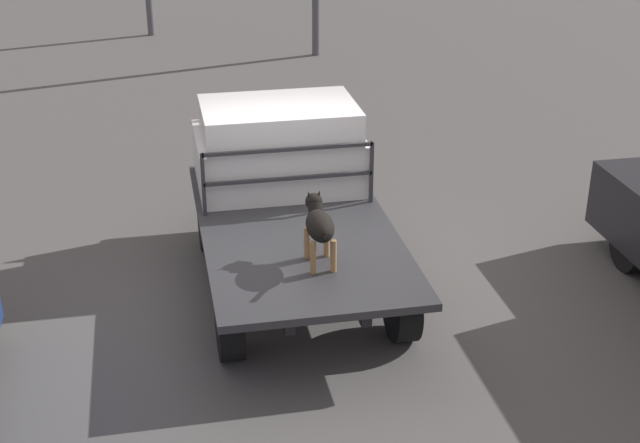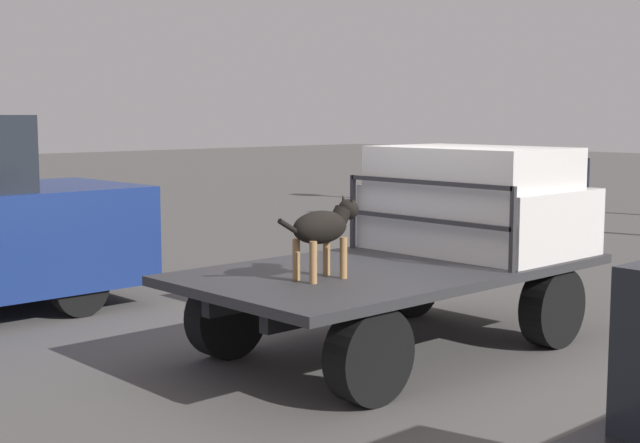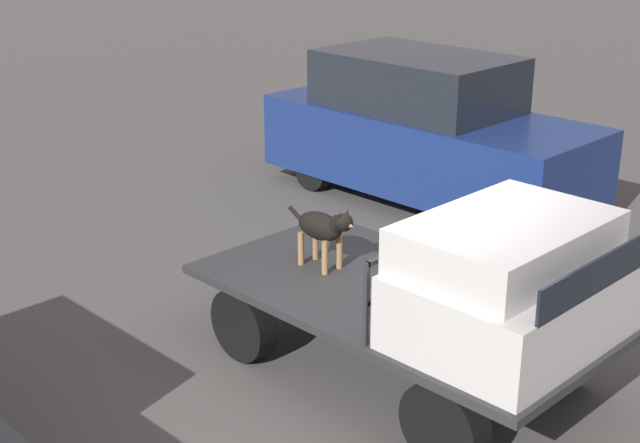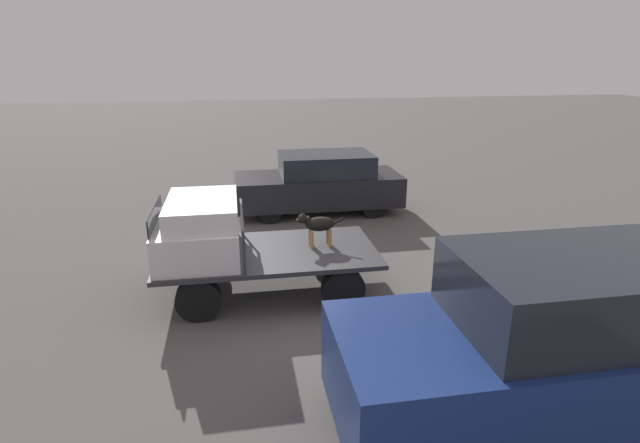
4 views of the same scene
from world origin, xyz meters
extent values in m
plane|color=#514F4C|center=(0.00, 0.00, 0.00)|extent=(80.00, 80.00, 0.00)
cylinder|color=black|center=(1.19, 0.86, 0.36)|extent=(0.72, 0.24, 0.72)
cylinder|color=black|center=(1.19, -0.86, 0.36)|extent=(0.72, 0.24, 0.72)
cylinder|color=black|center=(-1.19, 0.86, 0.36)|extent=(0.72, 0.24, 0.72)
cylinder|color=black|center=(-1.19, -0.86, 0.36)|extent=(0.72, 0.24, 0.72)
cube|color=black|center=(0.00, 0.36, 0.61)|extent=(3.53, 0.10, 0.18)
cube|color=black|center=(0.00, -0.36, 0.61)|extent=(3.53, 0.10, 0.18)
cube|color=#2D2D30|center=(0.00, 0.00, 0.74)|extent=(3.84, 2.03, 0.08)
cube|color=silver|center=(1.18, 0.00, 1.10)|extent=(1.37, 1.91, 0.62)
cube|color=silver|center=(1.08, 0.00, 1.60)|extent=(1.17, 1.76, 0.38)
cube|color=black|center=(1.86, 0.00, 1.54)|extent=(0.02, 1.57, 0.29)
cube|color=#2D2D30|center=(0.43, 0.94, 1.14)|extent=(0.04, 0.04, 0.72)
cube|color=#2D2D30|center=(0.43, -0.94, 1.14)|extent=(0.04, 0.04, 0.72)
cube|color=#2D2D30|center=(0.43, 0.00, 1.48)|extent=(0.04, 1.87, 0.04)
cube|color=#2D2D30|center=(0.43, 0.00, 1.14)|extent=(0.04, 1.87, 0.04)
cylinder|color=#9E7547|center=(-0.79, 0.02, 0.95)|extent=(0.06, 0.06, 0.33)
cylinder|color=#9E7547|center=(-0.79, -0.18, 0.95)|extent=(0.06, 0.06, 0.33)
cylinder|color=#9E7547|center=(-1.12, 0.02, 0.95)|extent=(0.06, 0.06, 0.33)
cylinder|color=#9E7547|center=(-1.12, -0.18, 0.95)|extent=(0.06, 0.06, 0.33)
ellipsoid|color=black|center=(-0.95, -0.08, 1.20)|extent=(0.53, 0.26, 0.26)
sphere|color=#9E7547|center=(-0.81, -0.08, 1.16)|extent=(0.12, 0.12, 0.12)
cylinder|color=black|center=(-0.73, -0.08, 1.28)|extent=(0.19, 0.15, 0.18)
sphere|color=black|center=(-0.64, -0.08, 1.32)|extent=(0.17, 0.17, 0.17)
cone|color=#9E7547|center=(-0.57, -0.08, 1.31)|extent=(0.09, 0.09, 0.09)
cone|color=black|center=(-0.65, -0.03, 1.40)|extent=(0.06, 0.08, 0.10)
cone|color=black|center=(-0.65, -0.12, 1.40)|extent=(0.06, 0.08, 0.10)
cylinder|color=black|center=(-1.27, -0.08, 1.23)|extent=(0.23, 0.04, 0.16)
cylinder|color=black|center=(-0.30, -3.82, 0.30)|extent=(0.60, 0.20, 0.60)
cylinder|color=black|center=(-0.30, -5.29, 0.30)|extent=(0.60, 0.20, 0.60)
cylinder|color=black|center=(-3.03, -3.82, 0.30)|extent=(0.60, 0.20, 0.60)
cylinder|color=black|center=(-3.03, -5.29, 0.30)|extent=(0.60, 0.20, 0.60)
cube|color=black|center=(-1.67, -4.56, 0.65)|extent=(4.40, 1.74, 0.78)
cube|color=#1E232B|center=(-1.89, -4.56, 1.32)|extent=(2.42, 1.57, 0.57)
cylinder|color=black|center=(-1.36, 3.18, 0.30)|extent=(0.60, 0.20, 0.60)
cylinder|color=black|center=(-4.36, 3.18, 0.30)|extent=(0.60, 0.20, 0.60)
cube|color=navy|center=(-2.86, 3.99, 0.79)|extent=(4.85, 1.90, 1.06)
cube|color=#1E232B|center=(-3.10, 3.99, 1.70)|extent=(2.67, 1.71, 0.77)
camera|label=1|loc=(-8.53, 1.42, 4.87)|focal=50.00mm
camera|label=2|loc=(-5.72, -5.21, 2.09)|focal=50.00mm
camera|label=3|loc=(4.69, -5.70, 4.24)|focal=50.00mm
camera|label=4|loc=(0.48, 8.27, 4.11)|focal=28.00mm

